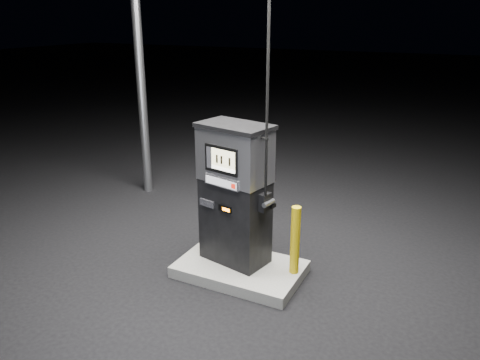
% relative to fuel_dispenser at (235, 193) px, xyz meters
% --- Properties ---
extents(ground, '(80.00, 80.00, 0.00)m').
position_rel_fuel_dispenser_xyz_m(ground, '(0.12, -0.09, -1.09)').
color(ground, black).
rests_on(ground, ground).
extents(pump_island, '(1.60, 1.00, 0.15)m').
position_rel_fuel_dispenser_xyz_m(pump_island, '(0.12, -0.09, -1.02)').
color(pump_island, slate).
rests_on(pump_island, ground).
extents(fuel_dispenser, '(1.06, 0.72, 3.81)m').
position_rel_fuel_dispenser_xyz_m(fuel_dispenser, '(0.00, 0.00, 0.00)').
color(fuel_dispenser, black).
rests_on(fuel_dispenser, pump_island).
extents(bollard_left, '(0.15, 0.15, 0.97)m').
position_rel_fuel_dispenser_xyz_m(bollard_left, '(-0.43, 0.03, -0.46)').
color(bollard_left, '#C5A50A').
rests_on(bollard_left, pump_island).
extents(bollard_right, '(0.15, 0.15, 0.89)m').
position_rel_fuel_dispenser_xyz_m(bollard_right, '(0.82, 0.03, -0.50)').
color(bollard_right, '#C5A50A').
rests_on(bollard_right, pump_island).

